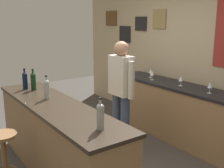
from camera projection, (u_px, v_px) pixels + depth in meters
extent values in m
plane|color=#423D38|center=(86.00, 164.00, 3.78)|extent=(10.00, 10.00, 0.00)
cube|color=tan|center=(190.00, 51.00, 4.60)|extent=(6.00, 0.06, 2.80)
cube|color=brown|center=(111.00, 18.00, 6.20)|extent=(0.39, 0.02, 0.32)
cube|color=black|center=(125.00, 34.00, 5.88)|extent=(0.35, 0.02, 0.34)
cube|color=black|center=(141.00, 24.00, 5.43)|extent=(0.32, 0.02, 0.27)
cube|color=#997F4C|center=(159.00, 19.00, 5.02)|extent=(0.32, 0.02, 0.34)
cube|color=olive|center=(57.00, 141.00, 3.45)|extent=(2.52, 0.57, 0.88)
cube|color=#2D2319|center=(55.00, 106.00, 3.34)|extent=(2.57, 0.60, 0.04)
cube|color=olive|center=(191.00, 118.00, 4.30)|extent=(3.05, 0.53, 0.86)
cube|color=black|center=(193.00, 90.00, 4.19)|extent=(3.11, 0.56, 0.04)
cylinder|color=#384766|center=(125.00, 125.00, 4.01)|extent=(0.13, 0.13, 0.86)
cylinder|color=#384766|center=(117.00, 121.00, 4.16)|extent=(0.13, 0.13, 0.86)
cube|color=beige|center=(121.00, 75.00, 3.92)|extent=(0.36, 0.20, 0.56)
sphere|color=#A87A5B|center=(121.00, 49.00, 3.84)|extent=(0.21, 0.21, 0.21)
cylinder|color=beige|center=(131.00, 80.00, 3.76)|extent=(0.08, 0.08, 0.52)
cylinder|color=beige|center=(112.00, 75.00, 4.10)|extent=(0.08, 0.08, 0.52)
cylinder|color=brown|center=(5.00, 163.00, 3.16)|extent=(0.06, 0.06, 0.65)
cylinder|color=brown|center=(2.00, 135.00, 3.08)|extent=(0.32, 0.32, 0.03)
cylinder|color=black|center=(25.00, 82.00, 4.03)|extent=(0.07, 0.07, 0.20)
sphere|color=black|center=(25.00, 75.00, 4.00)|extent=(0.07, 0.07, 0.07)
cylinder|color=black|center=(24.00, 73.00, 4.00)|extent=(0.03, 0.03, 0.09)
cylinder|color=black|center=(24.00, 69.00, 3.98)|extent=(0.03, 0.03, 0.02)
cylinder|color=black|center=(33.00, 83.00, 3.99)|extent=(0.07, 0.07, 0.20)
sphere|color=black|center=(33.00, 75.00, 3.96)|extent=(0.07, 0.07, 0.07)
cylinder|color=black|center=(33.00, 73.00, 3.95)|extent=(0.03, 0.03, 0.09)
cylinder|color=black|center=(33.00, 70.00, 3.94)|extent=(0.03, 0.03, 0.02)
cylinder|color=#999E99|center=(47.00, 91.00, 3.55)|extent=(0.07, 0.07, 0.20)
sphere|color=#999E99|center=(46.00, 83.00, 3.52)|extent=(0.07, 0.07, 0.07)
cylinder|color=#999E99|center=(46.00, 80.00, 3.51)|extent=(0.03, 0.03, 0.09)
cylinder|color=black|center=(46.00, 76.00, 3.50)|extent=(0.03, 0.03, 0.02)
cylinder|color=#999E99|center=(100.00, 119.00, 2.57)|extent=(0.07, 0.07, 0.20)
sphere|color=#999E99|center=(100.00, 107.00, 2.54)|extent=(0.07, 0.07, 0.07)
cylinder|color=#999E99|center=(100.00, 104.00, 2.53)|extent=(0.03, 0.03, 0.09)
cylinder|color=black|center=(100.00, 98.00, 2.52)|extent=(0.03, 0.03, 0.02)
cylinder|color=silver|center=(150.00, 77.00, 4.94)|extent=(0.06, 0.06, 0.00)
cylinder|color=silver|center=(151.00, 75.00, 4.93)|extent=(0.01, 0.01, 0.07)
cone|color=silver|center=(151.00, 71.00, 4.91)|extent=(0.07, 0.07, 0.08)
cylinder|color=silver|center=(152.00, 80.00, 4.76)|extent=(0.06, 0.06, 0.00)
cylinder|color=silver|center=(152.00, 77.00, 4.75)|extent=(0.01, 0.01, 0.07)
cone|color=silver|center=(152.00, 73.00, 4.73)|extent=(0.07, 0.07, 0.08)
cylinder|color=silver|center=(181.00, 86.00, 4.33)|extent=(0.06, 0.06, 0.00)
cylinder|color=silver|center=(181.00, 83.00, 4.32)|extent=(0.01, 0.01, 0.07)
cone|color=silver|center=(181.00, 79.00, 4.30)|extent=(0.07, 0.07, 0.08)
cylinder|color=silver|center=(209.00, 93.00, 3.90)|extent=(0.06, 0.06, 0.00)
cylinder|color=silver|center=(210.00, 90.00, 3.89)|extent=(0.01, 0.01, 0.07)
cone|color=silver|center=(210.00, 85.00, 3.88)|extent=(0.07, 0.07, 0.08)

